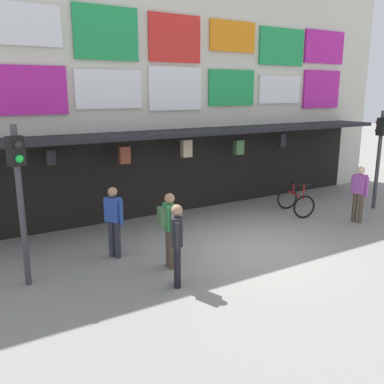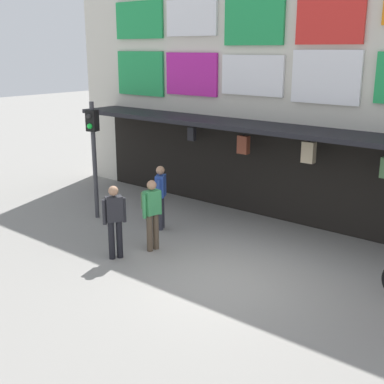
# 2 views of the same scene
# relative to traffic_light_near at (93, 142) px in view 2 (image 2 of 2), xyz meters

# --- Properties ---
(ground_plane) EXTENTS (80.00, 80.00, 0.00)m
(ground_plane) POSITION_rel_traffic_light_near_xyz_m (5.10, -0.89, -2.14)
(ground_plane) COLOR gray
(shopfront) EXTENTS (18.00, 2.60, 8.00)m
(shopfront) POSITION_rel_traffic_light_near_xyz_m (5.10, 3.68, 1.82)
(shopfront) COLOR beige
(shopfront) RESTS_ON ground
(traffic_light_near) EXTENTS (0.34, 0.35, 3.20)m
(traffic_light_near) POSITION_rel_traffic_light_near_xyz_m (0.00, 0.00, 0.00)
(traffic_light_near) COLOR #38383D
(traffic_light_near) RESTS_ON ground
(pedestrian_in_white) EXTENTS (0.37, 0.47, 1.68)m
(pedestrian_in_white) POSITION_rel_traffic_light_near_xyz_m (2.01, 0.46, -1.19)
(pedestrian_in_white) COLOR #2D2D38
(pedestrian_in_white) RESTS_ON ground
(pedestrian_in_blue) EXTENTS (0.37, 0.48, 1.68)m
(pedestrian_in_blue) POSITION_rel_traffic_light_near_xyz_m (2.54, -1.59, -1.19)
(pedestrian_in_blue) COLOR black
(pedestrian_in_blue) RESTS_ON ground
(pedestrian_in_red) EXTENTS (0.40, 0.52, 1.68)m
(pedestrian_in_red) POSITION_rel_traffic_light_near_xyz_m (2.82, -0.71, -1.16)
(pedestrian_in_red) COLOR brown
(pedestrian_in_red) RESTS_ON ground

